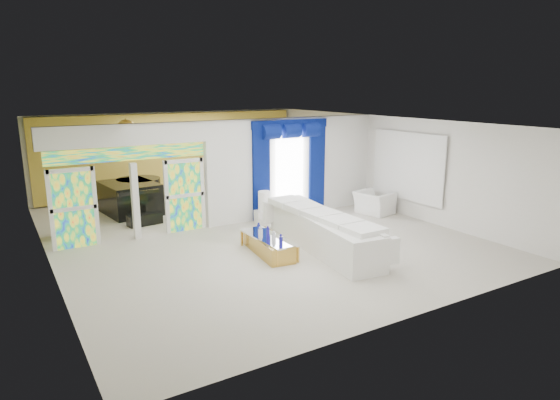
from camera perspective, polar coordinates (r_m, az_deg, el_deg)
floor at (r=13.43m, az=-3.75°, el=-3.72°), size 12.00×12.00×0.00m
dividing_wall at (r=14.99m, az=1.72°, el=3.98°), size 5.70×0.18×3.00m
dividing_header at (r=12.85m, az=-17.51°, el=7.34°), size 4.30×0.18×0.55m
stained_panel_left at (r=12.87m, az=-23.13°, el=-0.92°), size 0.95×0.04×2.00m
stained_panel_right at (r=13.52m, az=-11.15°, el=0.55°), size 0.95×0.04×2.00m
stained_transom at (r=12.90m, az=-17.36°, el=5.24°), size 4.00×0.05×0.35m
window_pane at (r=14.78m, az=1.11°, el=3.65°), size 1.00×0.02×2.30m
blue_drape_left at (r=14.26m, az=-2.23°, el=3.09°), size 0.55×0.10×2.80m
blue_drape_right at (r=15.31m, az=4.35°, el=3.76°), size 0.55×0.10×2.80m
blue_pelmet at (r=14.59m, az=1.20°, el=8.95°), size 2.60×0.12×0.25m
wall_mirror at (r=15.21m, az=14.78°, el=3.87°), size 0.04×2.70×1.90m
gold_curtains at (r=18.46m, az=-12.33°, el=5.43°), size 9.70×0.12×2.90m
white_sofa at (r=12.01m, az=4.96°, el=-3.76°), size 1.45×4.38×0.82m
coffee_table at (r=11.62m, az=-1.36°, el=-5.38°), size 0.83×1.89×0.41m
console_table at (r=14.32m, az=-0.79°, el=-1.83°), size 1.14×0.45×0.37m
table_lamp at (r=14.06m, az=-1.85°, el=-0.12°), size 0.36×0.36×0.58m
armchair at (r=15.47m, az=11.03°, el=-0.33°), size 1.12×1.22×0.70m
grand_piano at (r=15.97m, az=-17.28°, el=0.25°), size 1.69×2.09×0.97m
piano_bench at (r=14.54m, az=-15.64°, el=-2.21°), size 1.01×0.49×0.32m
tv_console at (r=14.08m, az=-23.96°, el=-2.33°), size 0.56×0.51×0.82m
chandelier at (r=15.31m, az=-17.67°, el=7.90°), size 0.60×0.60×0.60m
decanters at (r=11.49m, az=-1.34°, el=-4.07°), size 0.18×1.25×0.24m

